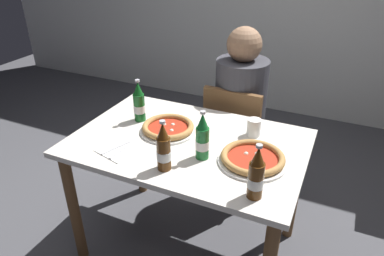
{
  "coord_description": "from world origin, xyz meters",
  "views": [
    {
      "loc": [
        0.67,
        -1.42,
        1.69
      ],
      "look_at": [
        0.0,
        0.05,
        0.8
      ],
      "focal_mm": 32.86,
      "sensor_mm": 36.0,
      "label": 1
    }
  ],
  "objects": [
    {
      "name": "beer_bottle_extra",
      "position": [
        0.43,
        -0.29,
        0.85
      ],
      "size": [
        0.07,
        0.07,
        0.25
      ],
      "color": "#512D0F",
      "rests_on": "dining_table_main"
    },
    {
      "name": "diner_seated",
      "position": [
        0.08,
        0.66,
        0.58
      ],
      "size": [
        0.34,
        0.34,
        1.21
      ],
      "color": "#2D3342",
      "rests_on": "ground_plane"
    },
    {
      "name": "beer_bottle_center",
      "position": [
        0.13,
        -0.11,
        0.85
      ],
      "size": [
        0.07,
        0.07,
        0.25
      ],
      "color": "#196B2D",
      "rests_on": "dining_table_main"
    },
    {
      "name": "napkin_with_cutlery",
      "position": [
        -0.27,
        -0.22,
        0.75
      ],
      "size": [
        0.22,
        0.22,
        0.01
      ],
      "color": "white",
      "rests_on": "dining_table_main"
    },
    {
      "name": "ground_plane",
      "position": [
        0.0,
        0.0,
        0.0
      ],
      "size": [
        8.0,
        8.0,
        0.0
      ],
      "primitive_type": "plane",
      "color": "#4C4C51"
    },
    {
      "name": "paper_cup",
      "position": [
        0.29,
        0.2,
        0.8
      ],
      "size": [
        0.07,
        0.07,
        0.09
      ],
      "primitive_type": "cylinder",
      "color": "white",
      "rests_on": "dining_table_main"
    },
    {
      "name": "chair_behind_table",
      "position": [
        0.07,
        0.61,
        0.48
      ],
      "size": [
        0.41,
        0.41,
        0.85
      ],
      "rotation": [
        0.0,
        0.0,
        3.11
      ],
      "color": "brown",
      "rests_on": "ground_plane"
    },
    {
      "name": "beer_bottle_left",
      "position": [
        -0.35,
        0.1,
        0.85
      ],
      "size": [
        0.07,
        0.07,
        0.25
      ],
      "color": "#14591E",
      "rests_on": "dining_table_main"
    },
    {
      "name": "dining_table_main",
      "position": [
        0.0,
        0.0,
        0.64
      ],
      "size": [
        1.2,
        0.8,
        0.75
      ],
      "color": "silver",
      "rests_on": "ground_plane"
    },
    {
      "name": "pizza_margherita_near",
      "position": [
        0.36,
        -0.05,
        0.77
      ],
      "size": [
        0.33,
        0.33,
        0.04
      ],
      "color": "white",
      "rests_on": "dining_table_main"
    },
    {
      "name": "beer_bottle_right",
      "position": [
        0.01,
        -0.27,
        0.85
      ],
      "size": [
        0.07,
        0.07,
        0.25
      ],
      "color": "#512D0F",
      "rests_on": "dining_table_main"
    },
    {
      "name": "pizza_marinara_far",
      "position": [
        -0.14,
        0.05,
        0.77
      ],
      "size": [
        0.3,
        0.3,
        0.04
      ],
      "color": "white",
      "rests_on": "dining_table_main"
    }
  ]
}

